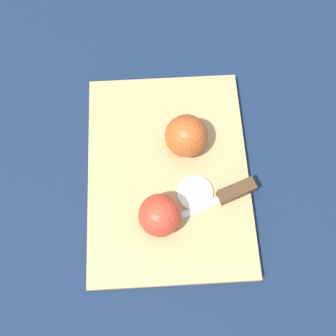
# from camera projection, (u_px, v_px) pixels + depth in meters

# --- Properties ---
(ground_plane) EXTENTS (4.00, 4.00, 0.00)m
(ground_plane) POSITION_uv_depth(u_px,v_px,m) (168.00, 176.00, 0.75)
(ground_plane) COLOR #14233D
(cutting_board) EXTENTS (0.44, 0.35, 0.02)m
(cutting_board) POSITION_uv_depth(u_px,v_px,m) (168.00, 174.00, 0.74)
(cutting_board) COLOR tan
(cutting_board) RESTS_ON ground_plane
(apple_half_left) EXTENTS (0.08, 0.08, 0.08)m
(apple_half_left) POSITION_uv_depth(u_px,v_px,m) (186.00, 136.00, 0.71)
(apple_half_left) COLOR #AD4C1E
(apple_half_left) RESTS_ON cutting_board
(apple_half_right) EXTENTS (0.07, 0.07, 0.07)m
(apple_half_right) POSITION_uv_depth(u_px,v_px,m) (160.00, 215.00, 0.66)
(apple_half_right) COLOR red
(apple_half_right) RESTS_ON cutting_board
(knife) EXTENTS (0.05, 0.16, 0.02)m
(knife) POSITION_uv_depth(u_px,v_px,m) (234.00, 192.00, 0.70)
(knife) COLOR silver
(knife) RESTS_ON cutting_board
(apple_slice) EXTENTS (0.07, 0.07, 0.01)m
(apple_slice) POSITION_uv_depth(u_px,v_px,m) (195.00, 193.00, 0.71)
(apple_slice) COLOR #EFE5C6
(apple_slice) RESTS_ON cutting_board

